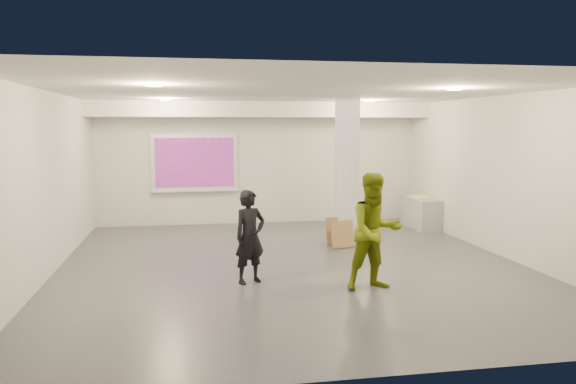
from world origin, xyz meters
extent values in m
cube|color=#36383D|center=(0.00, 0.00, 0.00)|extent=(8.00, 9.00, 0.01)
cube|color=silver|center=(0.00, 0.00, 3.00)|extent=(8.00, 9.00, 0.01)
cube|color=silver|center=(0.00, 4.50, 1.50)|extent=(8.00, 0.01, 3.00)
cube|color=silver|center=(0.00, -4.50, 1.50)|extent=(8.00, 0.01, 3.00)
cube|color=silver|center=(-4.00, 0.00, 1.50)|extent=(0.01, 9.00, 3.00)
cube|color=silver|center=(4.00, 0.00, 1.50)|extent=(0.01, 9.00, 3.00)
cube|color=white|center=(0.00, 3.95, 2.82)|extent=(8.00, 1.10, 0.36)
cylinder|color=#FFEE87|center=(-2.20, 2.50, 2.98)|extent=(0.22, 0.22, 0.02)
cylinder|color=#FFEE87|center=(2.20, 2.50, 2.98)|extent=(0.22, 0.22, 0.02)
cylinder|color=#FFEE87|center=(-2.20, -1.50, 2.98)|extent=(0.22, 0.22, 0.02)
cylinder|color=#FFEE87|center=(2.20, -1.50, 2.98)|extent=(0.22, 0.22, 0.02)
cylinder|color=silver|center=(1.50, 1.80, 1.50)|extent=(0.52, 0.52, 3.00)
cube|color=white|center=(-1.60, 4.46, 1.55)|extent=(2.10, 0.06, 1.40)
cube|color=#1B29CF|center=(-1.60, 4.42, 1.55)|extent=(1.90, 0.01, 1.20)
cube|color=white|center=(-1.60, 4.40, 0.85)|extent=(2.10, 0.08, 0.04)
cube|color=#999C9E|center=(3.72, 3.05, 0.36)|extent=(0.54, 1.25, 0.73)
cube|color=silver|center=(3.76, 3.20, 0.74)|extent=(0.35, 0.40, 0.02)
cube|color=yellow|center=(3.77, 3.36, 0.74)|extent=(0.34, 0.39, 0.03)
cube|color=olive|center=(1.27, 1.65, 0.28)|extent=(0.52, 0.21, 0.55)
cube|color=olive|center=(1.27, 1.25, 0.27)|extent=(0.52, 0.28, 0.54)
imported|color=black|center=(-0.84, -0.96, 0.73)|extent=(0.63, 0.55, 1.45)
imported|color=olive|center=(0.95, -1.63, 0.87)|extent=(0.93, 0.76, 1.75)
camera|label=1|loc=(-1.76, -9.46, 2.42)|focal=35.00mm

